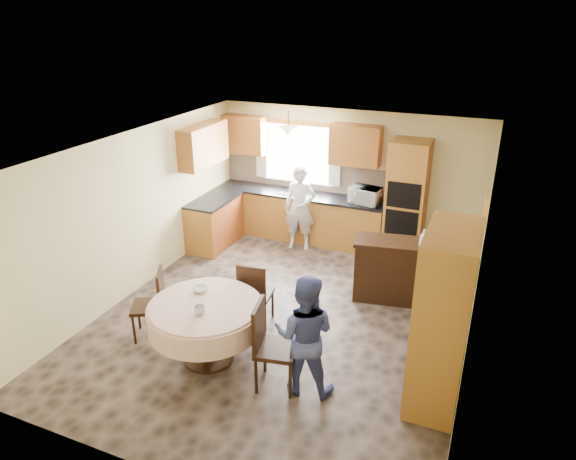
# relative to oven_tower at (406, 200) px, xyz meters

# --- Properties ---
(floor) EXTENTS (5.00, 6.00, 0.01)m
(floor) POSITION_rel_oven_tower_xyz_m (-1.15, -2.69, -1.06)
(floor) COLOR brown
(floor) RESTS_ON ground
(ceiling) EXTENTS (5.00, 6.00, 0.01)m
(ceiling) POSITION_rel_oven_tower_xyz_m (-1.15, -2.69, 1.44)
(ceiling) COLOR white
(ceiling) RESTS_ON wall_back
(wall_back) EXTENTS (5.00, 0.02, 2.50)m
(wall_back) POSITION_rel_oven_tower_xyz_m (-1.15, 0.31, 0.19)
(wall_back) COLOR beige
(wall_back) RESTS_ON floor
(wall_front) EXTENTS (5.00, 0.02, 2.50)m
(wall_front) POSITION_rel_oven_tower_xyz_m (-1.15, -5.69, 0.19)
(wall_front) COLOR beige
(wall_front) RESTS_ON floor
(wall_left) EXTENTS (0.02, 6.00, 2.50)m
(wall_left) POSITION_rel_oven_tower_xyz_m (-3.65, -2.69, 0.19)
(wall_left) COLOR beige
(wall_left) RESTS_ON floor
(wall_right) EXTENTS (0.02, 6.00, 2.50)m
(wall_right) POSITION_rel_oven_tower_xyz_m (1.35, -2.69, 0.19)
(wall_right) COLOR beige
(wall_right) RESTS_ON floor
(window) EXTENTS (1.40, 0.03, 1.10)m
(window) POSITION_rel_oven_tower_xyz_m (-2.15, 0.29, 0.54)
(window) COLOR white
(window) RESTS_ON wall_back
(curtain_left) EXTENTS (0.22, 0.02, 1.15)m
(curtain_left) POSITION_rel_oven_tower_xyz_m (-2.90, 0.24, 0.59)
(curtain_left) COLOR white
(curtain_left) RESTS_ON wall_back
(curtain_right) EXTENTS (0.22, 0.02, 1.15)m
(curtain_right) POSITION_rel_oven_tower_xyz_m (-1.40, 0.24, 0.59)
(curtain_right) COLOR white
(curtain_right) RESTS_ON wall_back
(base_cab_back) EXTENTS (3.30, 0.60, 0.88)m
(base_cab_back) POSITION_rel_oven_tower_xyz_m (-2.00, 0.01, -0.62)
(base_cab_back) COLOR gold
(base_cab_back) RESTS_ON floor
(counter_back) EXTENTS (3.30, 0.64, 0.04)m
(counter_back) POSITION_rel_oven_tower_xyz_m (-2.00, 0.01, -0.16)
(counter_back) COLOR black
(counter_back) RESTS_ON base_cab_back
(base_cab_left) EXTENTS (0.60, 1.20, 0.88)m
(base_cab_left) POSITION_rel_oven_tower_xyz_m (-3.35, -0.89, -0.62)
(base_cab_left) COLOR gold
(base_cab_left) RESTS_ON floor
(counter_left) EXTENTS (0.64, 1.20, 0.04)m
(counter_left) POSITION_rel_oven_tower_xyz_m (-3.35, -0.89, -0.16)
(counter_left) COLOR black
(counter_left) RESTS_ON base_cab_left
(backsplash) EXTENTS (3.30, 0.02, 0.55)m
(backsplash) POSITION_rel_oven_tower_xyz_m (-2.00, 0.30, 0.12)
(backsplash) COLOR tan
(backsplash) RESTS_ON wall_back
(wall_cab_left) EXTENTS (0.85, 0.33, 0.72)m
(wall_cab_left) POSITION_rel_oven_tower_xyz_m (-3.20, 0.15, 0.85)
(wall_cab_left) COLOR #AC622B
(wall_cab_left) RESTS_ON wall_back
(wall_cab_right) EXTENTS (0.90, 0.33, 0.72)m
(wall_cab_right) POSITION_rel_oven_tower_xyz_m (-1.00, 0.15, 0.85)
(wall_cab_right) COLOR #AC622B
(wall_cab_right) RESTS_ON wall_back
(wall_cab_side) EXTENTS (0.33, 1.20, 0.72)m
(wall_cab_side) POSITION_rel_oven_tower_xyz_m (-3.48, -0.89, 0.85)
(wall_cab_side) COLOR #AC622B
(wall_cab_side) RESTS_ON wall_left
(oven_tower) EXTENTS (0.66, 0.62, 2.12)m
(oven_tower) POSITION_rel_oven_tower_xyz_m (0.00, 0.00, 0.00)
(oven_tower) COLOR gold
(oven_tower) RESTS_ON floor
(oven_upper) EXTENTS (0.56, 0.01, 0.45)m
(oven_upper) POSITION_rel_oven_tower_xyz_m (0.00, -0.31, 0.19)
(oven_upper) COLOR black
(oven_upper) RESTS_ON oven_tower
(oven_lower) EXTENTS (0.56, 0.01, 0.45)m
(oven_lower) POSITION_rel_oven_tower_xyz_m (0.00, -0.31, -0.31)
(oven_lower) COLOR black
(oven_lower) RESTS_ON oven_tower
(pendant) EXTENTS (0.36, 0.36, 0.18)m
(pendant) POSITION_rel_oven_tower_xyz_m (-2.15, -0.19, 1.06)
(pendant) COLOR beige
(pendant) RESTS_ON ceiling
(sideboard) EXTENTS (1.35, 0.73, 0.91)m
(sideboard) POSITION_rel_oven_tower_xyz_m (0.20, -1.58, -0.60)
(sideboard) COLOR #311A0D
(sideboard) RESTS_ON floor
(space_heater) EXTENTS (0.41, 0.32, 0.50)m
(space_heater) POSITION_rel_oven_tower_xyz_m (0.92, -2.63, -0.81)
(space_heater) COLOR black
(space_heater) RESTS_ON floor
(cupboard) EXTENTS (0.54, 1.09, 2.07)m
(cupboard) POSITION_rel_oven_tower_xyz_m (1.07, -3.55, -0.02)
(cupboard) COLOR gold
(cupboard) RESTS_ON floor
(dining_table) EXTENTS (1.43, 1.43, 0.81)m
(dining_table) POSITION_rel_oven_tower_xyz_m (-1.67, -3.98, -0.43)
(dining_table) COLOR #311A0D
(dining_table) RESTS_ON floor
(chair_left) EXTENTS (0.57, 0.57, 0.98)m
(chair_left) POSITION_rel_oven_tower_xyz_m (-2.60, -3.79, -0.52)
(chair_left) COLOR #311A0D
(chair_left) RESTS_ON floor
(chair_back) EXTENTS (0.48, 0.48, 0.99)m
(chair_back) POSITION_rel_oven_tower_xyz_m (-1.46, -3.06, -0.52)
(chair_back) COLOR #311A0D
(chair_back) RESTS_ON floor
(chair_right) EXTENTS (0.55, 0.55, 1.08)m
(chair_right) POSITION_rel_oven_tower_xyz_m (-0.76, -4.09, -0.46)
(chair_right) COLOR #311A0D
(chair_right) RESTS_ON floor
(framed_picture) EXTENTS (0.06, 0.53, 0.44)m
(framed_picture) POSITION_rel_oven_tower_xyz_m (1.32, -1.85, 0.64)
(framed_picture) COLOR gold
(framed_picture) RESTS_ON wall_right
(microwave) EXTENTS (0.58, 0.44, 0.30)m
(microwave) POSITION_rel_oven_tower_xyz_m (-0.72, -0.04, 0.01)
(microwave) COLOR silver
(microwave) RESTS_ON counter_back
(person_sink) EXTENTS (0.63, 0.47, 1.56)m
(person_sink) POSITION_rel_oven_tower_xyz_m (-1.83, -0.39, -0.28)
(person_sink) COLOR silver
(person_sink) RESTS_ON floor
(person_dining) EXTENTS (0.80, 0.67, 1.49)m
(person_dining) POSITION_rel_oven_tower_xyz_m (-0.35, -4.01, -0.32)
(person_dining) COLOR #3C4683
(person_dining) RESTS_ON floor
(bowl_sideboard) EXTENTS (0.23, 0.23, 0.05)m
(bowl_sideboard) POSITION_rel_oven_tower_xyz_m (-0.09, -1.58, -0.12)
(bowl_sideboard) COLOR #B2B2B2
(bowl_sideboard) RESTS_ON sideboard
(bottle_sideboard) EXTENTS (0.13, 0.13, 0.30)m
(bottle_sideboard) POSITION_rel_oven_tower_xyz_m (0.55, -1.58, 0.01)
(bottle_sideboard) COLOR silver
(bottle_sideboard) RESTS_ON sideboard
(cup_table) EXTENTS (0.17, 0.17, 0.11)m
(cup_table) POSITION_rel_oven_tower_xyz_m (-1.61, -4.19, -0.19)
(cup_table) COLOR #B2B2B2
(cup_table) RESTS_ON dining_table
(bowl_table) EXTENTS (0.25, 0.25, 0.06)m
(bowl_table) POSITION_rel_oven_tower_xyz_m (-1.88, -3.73, -0.22)
(bowl_table) COLOR #B2B2B2
(bowl_table) RESTS_ON dining_table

